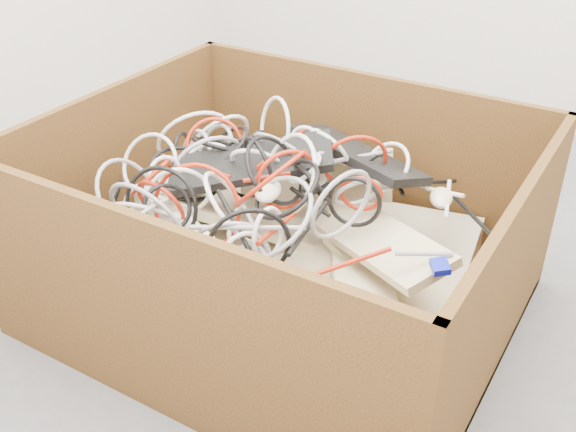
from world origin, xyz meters
The scene contains 8 objects.
ground centered at (0.00, 0.00, 0.00)m, with size 3.00×3.00×0.00m, color #57585A.
cardboard_box centered at (-0.08, -0.21, 0.14)m, with size 1.24×1.04×0.58m.
keyboard_pile centered at (-0.05, -0.19, 0.27)m, with size 1.14×0.80×0.41m.
mice_scatter centered at (-0.07, -0.25, 0.35)m, with size 0.75×0.76×0.20m.
power_strip_left centered at (-0.34, -0.25, 0.38)m, with size 0.28×0.05×0.04m, color white.
power_strip_right centered at (-0.28, -0.40, 0.32)m, with size 0.29×0.06×0.04m, color white.
vga_plug centered at (0.41, -0.31, 0.37)m, with size 0.04×0.04×0.02m, color #0B15AB.
cable_tangle centered at (-0.21, -0.25, 0.40)m, with size 1.07×0.87×0.42m.
Camera 1 is at (0.78, -1.59, 1.29)m, focal length 43.03 mm.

